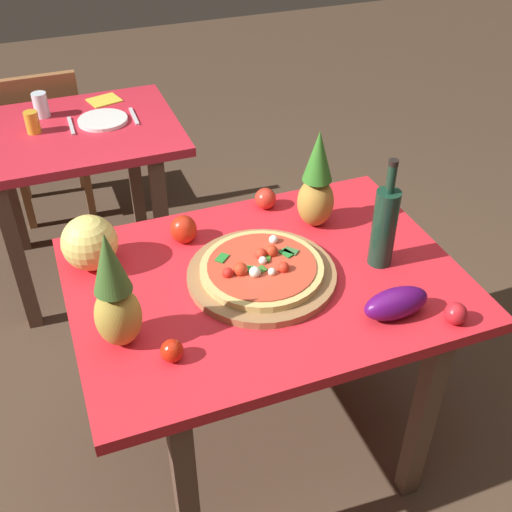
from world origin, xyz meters
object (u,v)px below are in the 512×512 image
Objects in this scene: background_table at (72,155)px; bell_pepper at (184,229)px; wine_bottle at (384,226)px; pineapple_left at (115,296)px; tomato_beside_pepper at (265,198)px; napkin_folded at (104,100)px; fork_utensil at (71,126)px; knife_utensil at (134,116)px; pizza at (261,268)px; pizza_board at (262,275)px; dining_chair at (45,136)px; display_table at (265,301)px; dinner_plate at (103,120)px; melon at (90,243)px; pineapple_right at (317,185)px; tomato_near_board at (172,351)px; eggplant at (396,303)px; tomato_by_bottle at (456,313)px; drinking_glass_juice at (32,122)px; drinking_glass_water at (41,105)px.

background_table is 1.03m from bell_pepper.
wine_bottle is at bearing -31.19° from bell_pepper.
pineapple_left reaches higher than tomato_beside_pepper.
napkin_folded is (0.23, 1.63, -0.16)m from pineapple_left.
wine_bottle is 1.56m from fork_utensil.
pizza is at bearing -83.08° from knife_utensil.
wine_bottle is at bearing -8.23° from pizza_board.
dining_chair is 2.33× the size of wine_bottle.
display_table is 0.55m from pineapple_left.
dining_chair is 0.69m from dinner_plate.
melon reaches higher than pizza.
bell_pepper is 1.23m from napkin_folded.
napkin_folded reaches higher than background_table.
pineapple_right is 0.77m from tomato_near_board.
eggplant is (0.73, -1.55, 0.17)m from background_table.
pizza_board is 0.03m from pizza.
pizza_board is (0.43, -1.26, 0.14)m from background_table.
bell_pepper is at bearing 148.81° from wine_bottle.
dinner_plate is 0.14m from knife_utensil.
pineapple_right is 0.62m from tomato_by_bottle.
tomato_near_board is at bearing -81.68° from drinking_glass_juice.
drinking_glass_water is (-0.81, 1.72, 0.01)m from eggplant.
dining_chair is 2.02m from pineapple_left.
wine_bottle reaches higher than napkin_folded.
wine_bottle is 2.61× the size of napkin_folded.
tomato_beside_pepper is at bearing 101.96° from eggplant.
bell_pepper reaches higher than dining_chair.
background_table is at bearing -134.86° from fork_utensil.
fork_utensil reaches higher than background_table.
pineapple_right is 1.21m from dinner_plate.
pineapple_left is at bearing -125.77° from bell_pepper.
pizza is at bearing 34.42° from tomato_near_board.
eggplant is at bearing -5.06° from tomato_near_board.
tomato_beside_pepper is at bearing 110.82° from tomato_by_bottle.
pizza is at bearing -113.08° from tomato_beside_pepper.
pineapple_right is (-0.10, 0.27, 0.02)m from wine_bottle.
dining_chair is 11.14× the size of tomato_beside_pepper.
background_table is 6.87× the size of napkin_folded.
wine_bottle is 1.02× the size of pineapple_left.
tomato_near_board is (-0.34, -0.23, -0.01)m from pizza.
napkin_folded is at bearing 113.90° from knife_utensil.
fork_utensil is (-0.56, 0.91, -0.03)m from tomato_beside_pepper.
tomato_beside_pepper is 0.35× the size of dinner_plate.
pineapple_left is at bearing -90.94° from fork_utensil.
tomato_beside_pepper reaches higher than knife_utensil.
background_table is 2.63× the size of wine_bottle.
pizza is 1.08× the size of pineapple_right.
melon reaches higher than napkin_folded.
dining_chair is 1.85× the size of pizza_board.
dining_chair is 4.87× the size of melon.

